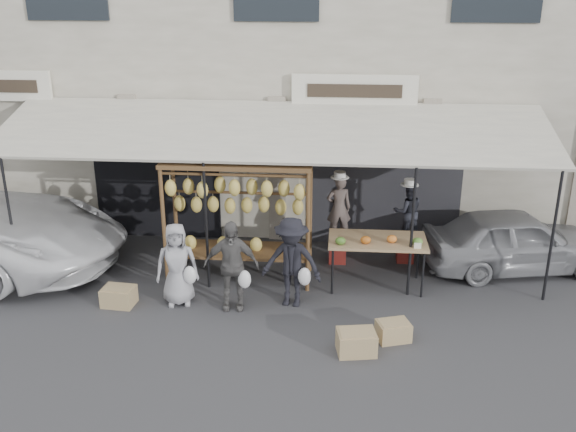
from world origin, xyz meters
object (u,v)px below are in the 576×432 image
at_px(vendor_right, 408,212).
at_px(customer_left, 177,264).
at_px(vendor_left, 339,208).
at_px(crate_near_a, 356,342).
at_px(customer_right, 291,262).
at_px(banana_rack, 238,198).
at_px(produce_table, 378,242).
at_px(sedan, 516,240).
at_px(customer_mid, 231,265).
at_px(crate_far, 119,296).
at_px(crate_near_b, 393,331).

xyz_separation_m(vendor_right, customer_left, (-3.96, -2.04, -0.30)).
distance_m(vendor_left, crate_near_a, 3.33).
xyz_separation_m(customer_right, crate_near_a, (1.06, -1.39, -0.61)).
bearing_deg(customer_left, vendor_left, 22.85).
bearing_deg(banana_rack, vendor_left, 27.55).
height_order(produce_table, sedan, sedan).
bearing_deg(vendor_right, produce_table, 53.90).
height_order(customer_left, customer_right, customer_right).
xyz_separation_m(produce_table, vendor_left, (-0.69, 1.01, 0.24)).
height_order(banana_rack, customer_mid, banana_rack).
relative_size(crate_far, sedan, 0.15).
distance_m(customer_mid, customer_right, 0.99).
height_order(customer_left, crate_far, customer_left).
relative_size(customer_right, sedan, 0.45).
bearing_deg(customer_mid, customer_right, 7.04).
distance_m(vendor_right, crate_near_b, 3.08).
height_order(produce_table, customer_mid, customer_mid).
bearing_deg(crate_near_a, vendor_right, 73.35).
xyz_separation_m(customer_left, crate_far, (-0.99, -0.16, -0.56)).
xyz_separation_m(customer_mid, customer_right, (0.97, 0.18, 0.01)).
xyz_separation_m(banana_rack, customer_right, (1.01, -0.88, -0.79)).
bearing_deg(sedan, crate_near_a, 125.13).
bearing_deg(customer_left, sedan, 4.34).
height_order(customer_right, crate_near_b, customer_right).
distance_m(vendor_left, customer_right, 1.98).
height_order(customer_left, sedan, customer_left).
bearing_deg(vendor_left, crate_near_b, 97.98).
height_order(produce_table, crate_far, produce_table).
relative_size(produce_table, crate_near_b, 3.53).
height_order(produce_table, customer_left, customer_left).
relative_size(vendor_left, customer_mid, 0.83).
xyz_separation_m(vendor_right, crate_near_a, (-1.00, -3.33, -0.85)).
bearing_deg(crate_far, customer_right, 5.06).
xyz_separation_m(customer_left, crate_near_a, (2.96, -1.29, -0.55)).
xyz_separation_m(produce_table, customer_right, (-1.44, -0.78, -0.09)).
bearing_deg(vendor_left, customer_mid, 39.33).
xyz_separation_m(banana_rack, crate_far, (-1.88, -1.13, -1.41)).
xyz_separation_m(vendor_right, customer_mid, (-3.03, -2.12, -0.25)).
xyz_separation_m(crate_far, sedan, (6.95, 1.99, 0.43)).
bearing_deg(crate_far, crate_near_a, -15.97).
bearing_deg(crate_near_a, vendor_left, 95.56).
distance_m(vendor_right, customer_left, 4.47).
distance_m(crate_near_a, crate_near_b, 0.70).
relative_size(banana_rack, sedan, 0.75).
bearing_deg(crate_near_b, crate_far, 170.88).
relative_size(vendor_left, sedan, 0.37).
bearing_deg(customer_right, crate_near_a, -43.00).
bearing_deg(crate_near_a, crate_near_b, 35.60).
relative_size(customer_mid, sedan, 0.45).
distance_m(vendor_right, customer_mid, 3.71).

